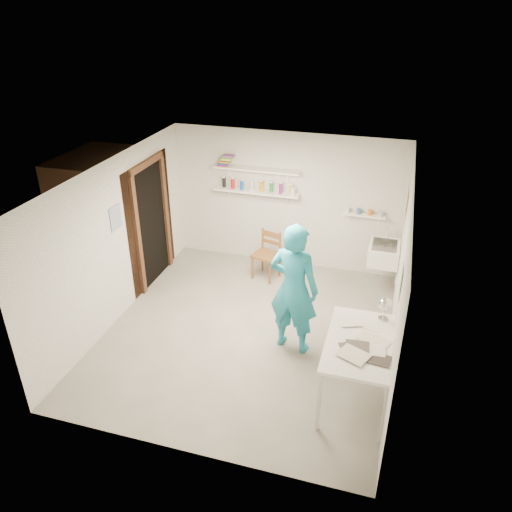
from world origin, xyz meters
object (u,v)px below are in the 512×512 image
(desk_lamp, at_px, (385,304))
(belfast_sink, at_px, (384,253))
(work_table, at_px, (357,371))
(wooden_chair, at_px, (266,255))
(wall_clock, at_px, (295,260))
(man, at_px, (294,289))

(desk_lamp, bearing_deg, belfast_sink, 92.82)
(desk_lamp, bearing_deg, work_table, -112.42)
(belfast_sink, bearing_deg, work_table, -92.40)
(belfast_sink, height_order, desk_lamp, desk_lamp)
(wooden_chair, relative_size, work_table, 0.67)
(wall_clock, height_order, desk_lamp, wall_clock)
(belfast_sink, xyz_separation_m, wooden_chair, (-1.92, -0.11, -0.27))
(belfast_sink, relative_size, work_table, 0.46)
(wall_clock, bearing_deg, work_table, -34.26)
(belfast_sink, relative_size, desk_lamp, 3.70)
(man, bearing_deg, wall_clock, -68.60)
(man, relative_size, desk_lamp, 11.57)
(wooden_chair, height_order, work_table, wooden_chair)
(belfast_sink, height_order, wooden_chair, wooden_chair)
(wall_clock, bearing_deg, belfast_sink, 66.34)
(man, bearing_deg, belfast_sink, -109.47)
(man, xyz_separation_m, wooden_chair, (-0.85, 1.74, -0.50))
(belfast_sink, xyz_separation_m, desk_lamp, (0.10, -2.11, 0.38))
(desk_lamp, bearing_deg, wooden_chair, 135.33)
(belfast_sink, height_order, wall_clock, wall_clock)
(belfast_sink, distance_m, wall_clock, 2.05)
(wall_clock, relative_size, work_table, 0.26)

